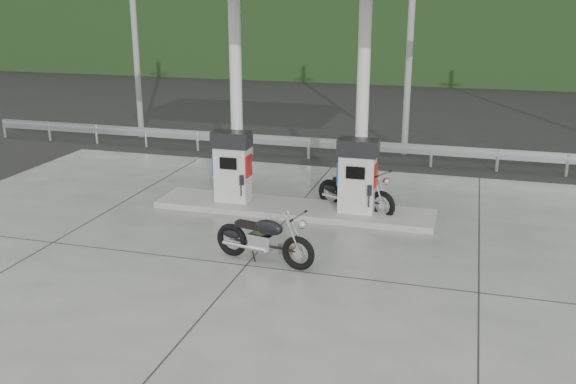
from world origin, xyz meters
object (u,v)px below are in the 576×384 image
(motorcycle_left, at_px, (264,239))
(gas_pump_left, at_px, (232,167))
(motorcycle_right, at_px, (356,193))
(duck, at_px, (288,247))
(gas_pump_right, at_px, (357,176))

(motorcycle_left, bearing_deg, gas_pump_left, 132.25)
(gas_pump_left, distance_m, motorcycle_left, 3.78)
(motorcycle_right, relative_size, duck, 4.98)
(gas_pump_right, height_order, motorcycle_left, gas_pump_right)
(gas_pump_left, bearing_deg, motorcycle_left, -59.57)
(gas_pump_right, distance_m, motorcycle_left, 3.52)
(motorcycle_left, height_order, motorcycle_right, motorcycle_right)
(gas_pump_left, distance_m, motorcycle_right, 3.17)
(motorcycle_left, distance_m, duck, 0.74)
(gas_pump_right, bearing_deg, gas_pump_left, 180.00)
(motorcycle_right, height_order, duck, motorcycle_right)
(motorcycle_right, bearing_deg, gas_pump_right, -51.93)
(gas_pump_right, distance_m, motorcycle_right, 0.68)
(gas_pump_left, height_order, gas_pump_right, same)
(motorcycle_left, relative_size, motorcycle_right, 0.99)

